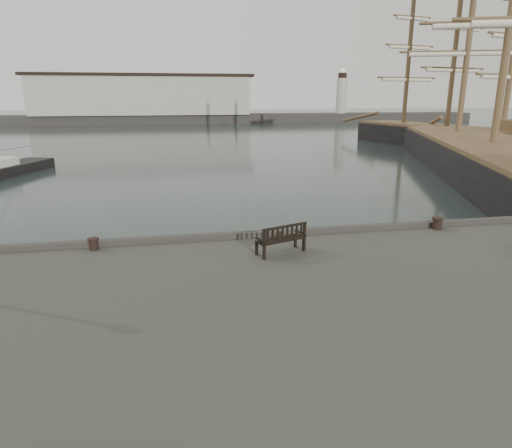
{
  "coord_description": "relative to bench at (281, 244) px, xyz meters",
  "views": [
    {
      "loc": [
        -3.57,
        -14.41,
        6.11
      ],
      "look_at": [
        -0.84,
        -0.5,
        2.1
      ],
      "focal_mm": 32.0,
      "sensor_mm": 36.0,
      "label": 1
    }
  ],
  "objects": [
    {
      "name": "bollard_right",
      "position": [
        6.03,
        1.42,
        -0.07
      ],
      "size": [
        0.49,
        0.49,
        0.42
      ],
      "primitive_type": "cylinder",
      "rotation": [
        0.0,
        0.0,
        -0.25
      ],
      "color": "black",
      "rests_on": "quay"
    },
    {
      "name": "tall_ship_far",
      "position": [
        29.6,
        37.26,
        -1.06
      ],
      "size": [
        11.29,
        27.76,
        23.27
      ],
      "rotation": [
        0.0,
        0.0,
        0.21
      ],
      "color": "black",
      "rests_on": "ground"
    },
    {
      "name": "ground",
      "position": [
        0.36,
        1.92,
        -1.84
      ],
      "size": [
        400.0,
        400.0,
        0.0
      ],
      "primitive_type": "plane",
      "color": "black",
      "rests_on": "ground"
    },
    {
      "name": "bench",
      "position": [
        0.0,
        0.0,
        0.0
      ],
      "size": [
        1.62,
        1.02,
        0.88
      ],
      "rotation": [
        0.0,
        0.0,
        0.35
      ],
      "color": "black",
      "rests_on": "quay"
    },
    {
      "name": "tall_ship_main",
      "position": [
        21.51,
        18.72,
        -1.1
      ],
      "size": [
        21.29,
        39.24,
        29.28
      ],
      "rotation": [
        0.0,
        0.0,
        -0.37
      ],
      "color": "black",
      "rests_on": "ground"
    },
    {
      "name": "bollard_left",
      "position": [
        -5.53,
        1.42,
        -0.1
      ],
      "size": [
        0.42,
        0.42,
        0.36
      ],
      "primitive_type": "cylinder",
      "rotation": [
        0.0,
        0.0,
        -0.25
      ],
      "color": "black",
      "rests_on": "quay"
    },
    {
      "name": "breakwater",
      "position": [
        -4.19,
        93.92,
        2.46
      ],
      "size": [
        140.0,
        9.5,
        12.2
      ],
      "color": "#383530",
      "rests_on": "ground"
    },
    {
      "name": "yacht_d",
      "position": [
        -15.8,
        26.49,
        -1.61
      ],
      "size": [
        5.64,
        9.78,
        11.95
      ],
      "rotation": [
        0.0,
        0.0,
        -0.35
      ],
      "color": "black",
      "rests_on": "ground"
    }
  ]
}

